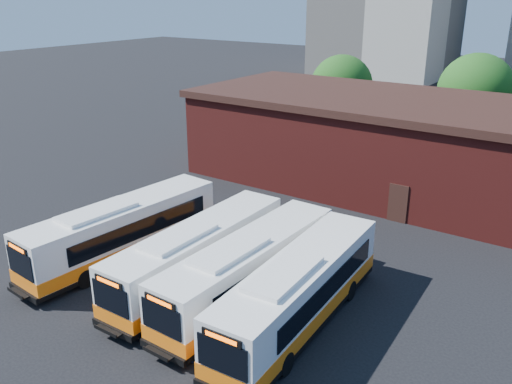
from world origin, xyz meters
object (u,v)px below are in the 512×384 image
Objects in this scene: bus_midwest at (199,257)px; transit_worker at (195,338)px; bus_mideast at (249,272)px; bus_west at (123,232)px; bus_east at (299,295)px.

bus_midwest reaches higher than transit_worker.
bus_west is at bearing -176.16° from bus_mideast.
transit_worker is (3.69, -4.57, -0.43)m from bus_midwest.
transit_worker is at bearing -51.68° from bus_midwest.
bus_east is at bearing -3.28° from bus_midwest.
bus_west is 9.75m from transit_worker.
bus_mideast is at bearing 2.36° from bus_midwest.
bus_mideast is 5.90× the size of transit_worker.
bus_east reaches higher than bus_mideast.
bus_mideast is 4.82m from transit_worker.
bus_midwest is at bearing 7.37° from bus_west.
bus_midwest is 5.71m from bus_east.
bus_west is 7.88m from bus_mideast.
bus_midwest is 2.84m from bus_mideast.
bus_mideast is 2.91m from bus_east.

